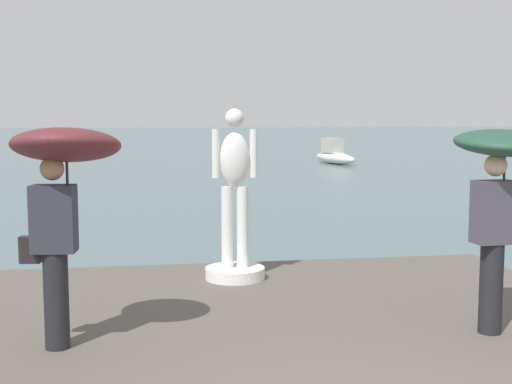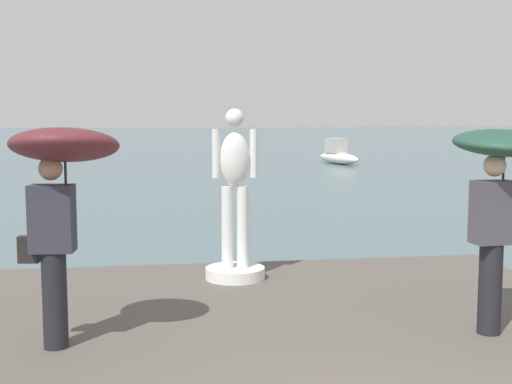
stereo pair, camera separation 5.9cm
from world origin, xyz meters
The scene contains 5 objects.
ground_plane centered at (0.00, 40.00, 0.00)m, with size 400.00×400.00×0.00m, color #4C666B.
statue_white_figure centered at (-0.24, 5.27, 1.24)m, with size 0.77×0.77×2.20m.
onlooker_left centered at (-2.07, 2.92, 1.96)m, with size 1.05×1.08×2.04m.
onlooker_right centered at (2.00, 2.73, 1.94)m, with size 1.04×1.05×2.00m.
boat_mid centered at (8.98, 33.46, 0.50)m, with size 1.85×4.53×1.46m.
Camera 1 is at (-1.28, -3.09, 2.44)m, focal length 46.39 mm.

